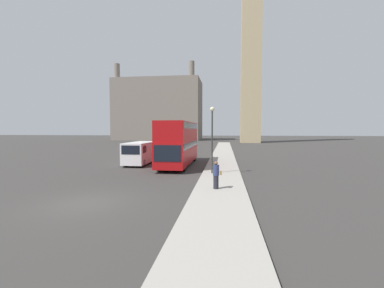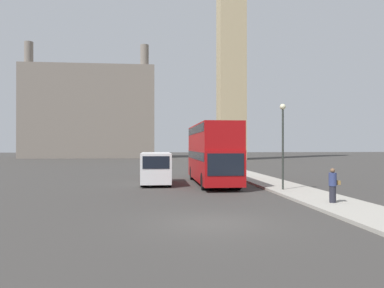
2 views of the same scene
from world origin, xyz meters
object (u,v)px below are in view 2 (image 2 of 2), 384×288
at_px(street_lamp, 283,133).
at_px(pedestrian, 333,185).
at_px(white_van, 156,167).
at_px(red_double_decker_bus, 212,151).

bearing_deg(street_lamp, pedestrian, -84.52).
distance_m(pedestrian, street_lamp, 6.07).
height_order(pedestrian, street_lamp, street_lamp).
height_order(white_van, pedestrian, white_van).
relative_size(red_double_decker_bus, white_van, 1.88).
bearing_deg(red_double_decker_bus, street_lamp, -54.79).
xyz_separation_m(red_double_decker_bus, street_lamp, (3.61, -5.11, 1.22)).
bearing_deg(street_lamp, white_van, 145.53).
xyz_separation_m(pedestrian, street_lamp, (-0.52, 5.41, 2.69)).
bearing_deg(white_van, street_lamp, -34.47).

